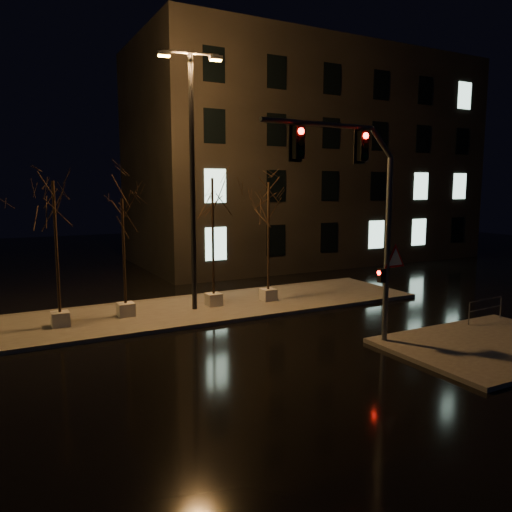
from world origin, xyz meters
TOP-DOWN VIEW (x-y plane):
  - ground at (0.00, 0.00)m, footprint 90.00×90.00m
  - median at (0.00, 6.00)m, footprint 22.00×5.00m
  - sidewalk_corner at (7.50, -3.50)m, footprint 7.00×5.00m
  - building at (14.00, 18.00)m, footprint 25.00×12.00m
  - tree_1 at (-5.24, 5.70)m, footprint 1.80×1.80m
  - tree_2 at (-2.66, 6.02)m, footprint 1.80×1.80m
  - tree_3 at (1.28, 6.02)m, footprint 1.80×1.80m
  - tree_4 at (3.95, 5.74)m, footprint 1.80×1.80m
  - traffic_signal_mast at (3.33, -1.56)m, footprint 5.92×0.41m
  - streetlight_main at (0.28, 5.80)m, footprint 2.69×0.73m
  - guard_rail_a at (9.76, -1.50)m, footprint 2.09×0.17m

SIDE VIEW (x-z plane):
  - ground at x=0.00m, z-range 0.00..0.00m
  - median at x=0.00m, z-range 0.00..0.15m
  - sidewalk_corner at x=7.50m, z-range 0.00..0.15m
  - guard_rail_a at x=9.76m, z-range 0.29..1.19m
  - tree_2 at x=-2.66m, z-range 1.43..6.39m
  - tree_4 at x=3.95m, z-range 1.61..7.27m
  - tree_1 at x=-5.24m, z-range 1.62..7.28m
  - tree_3 at x=1.28m, z-range 1.66..7.49m
  - traffic_signal_mast at x=3.33m, z-range 1.28..8.51m
  - streetlight_main at x=0.28m, z-range 0.98..11.75m
  - building at x=14.00m, z-range 0.00..15.00m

